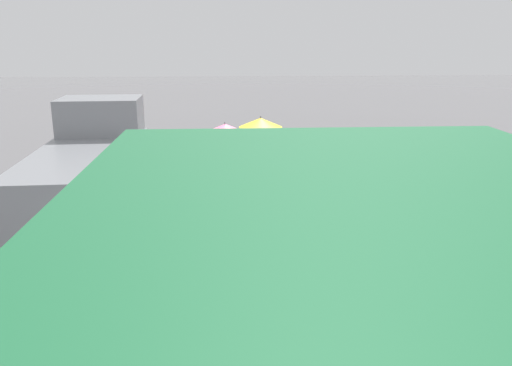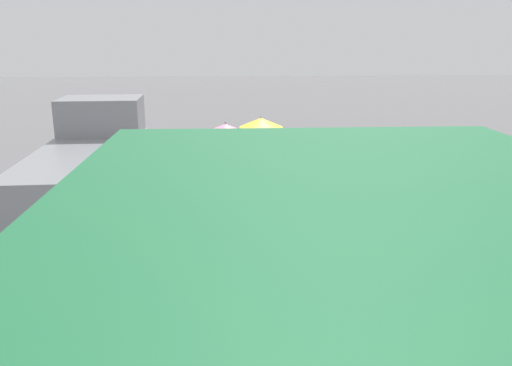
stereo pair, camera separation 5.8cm
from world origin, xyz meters
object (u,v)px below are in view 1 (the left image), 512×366
(cargo_van_parked_right, at_px, (90,175))
(pedestrian_white_side, at_px, (260,139))
(pedestrian_pink_side, at_px, (224,147))
(pedestrian_far_side, at_px, (228,159))
(hand_dolly_boxes, at_px, (238,180))
(pedestrian_black_side, at_px, (292,169))
(shopping_cart_vendor, at_px, (275,195))

(cargo_van_parked_right, distance_m, pedestrian_white_side, 4.02)
(cargo_van_parked_right, relative_size, pedestrian_pink_side, 2.52)
(cargo_van_parked_right, distance_m, pedestrian_far_side, 2.94)
(hand_dolly_boxes, bearing_deg, pedestrian_black_side, 117.07)
(cargo_van_parked_right, xyz_separation_m, pedestrian_far_side, (-2.89, 0.40, 0.39))
(pedestrian_black_side, relative_size, pedestrian_far_side, 1.00)
(cargo_van_parked_right, bearing_deg, hand_dolly_boxes, -169.91)
(shopping_cart_vendor, xyz_separation_m, pedestrian_black_side, (-0.16, 1.61, 1.00))
(pedestrian_pink_side, distance_m, pedestrian_black_side, 2.42)
(shopping_cart_vendor, distance_m, pedestrian_far_side, 1.59)
(shopping_cart_vendor, relative_size, pedestrian_pink_side, 0.49)
(shopping_cart_vendor, distance_m, pedestrian_black_side, 1.90)
(cargo_van_parked_right, bearing_deg, shopping_cart_vendor, -175.77)
(cargo_van_parked_right, height_order, pedestrian_pink_side, cargo_van_parked_right)
(cargo_van_parked_right, distance_m, shopping_cart_vendor, 3.97)
(pedestrian_pink_side, xyz_separation_m, pedestrian_white_side, (-0.87, -0.84, 0.01))
(pedestrian_pink_side, bearing_deg, hand_dolly_boxes, 149.51)
(pedestrian_far_side, bearing_deg, pedestrian_white_side, -111.56)
(shopping_cart_vendor, xyz_separation_m, hand_dolly_boxes, (0.79, -0.27, 0.28))
(shopping_cart_vendor, xyz_separation_m, pedestrian_pink_side, (1.11, -0.45, 1.00))
(pedestrian_far_side, bearing_deg, shopping_cart_vendor, -146.03)
(cargo_van_parked_right, distance_m, hand_dolly_boxes, 3.19)
(shopping_cart_vendor, bearing_deg, cargo_van_parked_right, 4.23)
(hand_dolly_boxes, bearing_deg, pedestrian_far_side, 76.53)
(pedestrian_black_side, height_order, pedestrian_far_side, same)
(pedestrian_pink_side, bearing_deg, pedestrian_black_side, 121.70)
(hand_dolly_boxes, bearing_deg, cargo_van_parked_right, 10.09)
(shopping_cart_vendor, height_order, pedestrian_far_side, pedestrian_far_side)
(cargo_van_parked_right, distance_m, pedestrian_pink_side, 2.93)
(cargo_van_parked_right, xyz_separation_m, shopping_cart_vendor, (-3.91, -0.29, -0.61))
(pedestrian_black_side, distance_m, pedestrian_far_side, 1.50)
(pedestrian_black_side, xyz_separation_m, pedestrian_white_side, (0.40, -2.90, 0.01))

